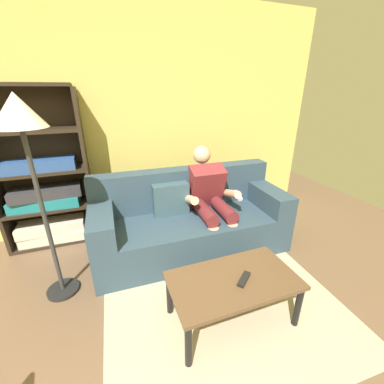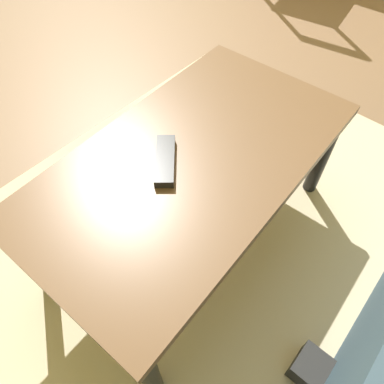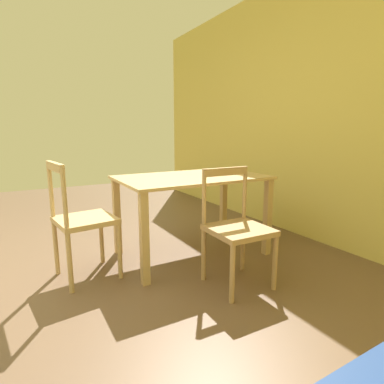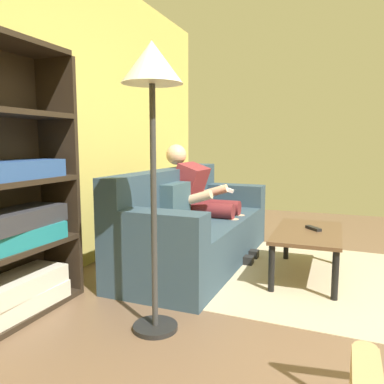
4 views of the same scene
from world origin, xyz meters
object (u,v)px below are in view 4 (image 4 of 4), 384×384
at_px(couch, 193,228).
at_px(coffee_table, 308,237).
at_px(tv_remote, 313,228).
at_px(bookshelf, 9,212).
at_px(floor_lamp, 152,90).
at_px(person_lounging, 201,198).

xyz_separation_m(couch, coffee_table, (-0.03, -1.07, 0.02)).
relative_size(tv_remote, bookshelf, 0.09).
bearing_deg(bookshelf, coffee_table, -50.31).
xyz_separation_m(coffee_table, floor_lamp, (-1.33, 0.81, 1.11)).
relative_size(person_lounging, tv_remote, 6.71).
distance_m(tv_remote, floor_lamp, 1.94).
distance_m(person_lounging, tv_remote, 1.15).
distance_m(bookshelf, floor_lamp, 1.25).
relative_size(coffee_table, bookshelf, 0.54).
distance_m(couch, tv_remote, 1.11).
bearing_deg(tv_remote, couch, -37.72).
relative_size(couch, coffee_table, 2.19).
distance_m(coffee_table, tv_remote, 0.10).
bearing_deg(tv_remote, bookshelf, 0.88).
height_order(coffee_table, tv_remote, tv_remote).
relative_size(bookshelf, floor_lamp, 1.04).
distance_m(person_lounging, bookshelf, 1.90).
bearing_deg(floor_lamp, couch, 10.90).
xyz_separation_m(person_lounging, coffee_table, (-0.28, -1.08, -0.24)).
relative_size(couch, tv_remote, 12.69).
height_order(person_lounging, bookshelf, bookshelf).
bearing_deg(coffee_table, couch, 88.26).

